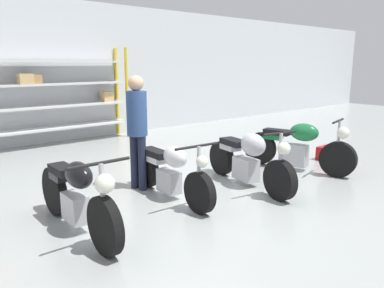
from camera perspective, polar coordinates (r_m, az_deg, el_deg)
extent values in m
plane|color=#9EA3A0|center=(6.06, 2.46, -7.10)|extent=(30.00, 30.00, 0.00)
cube|color=silver|center=(10.41, -18.60, 10.43)|extent=(30.00, 0.08, 3.60)
cylinder|color=gold|center=(10.48, -9.88, 7.65)|extent=(0.08, 0.08, 2.42)
cylinder|color=gold|center=(10.96, -11.36, 7.78)|extent=(0.08, 0.08, 2.42)
cube|color=silver|center=(9.89, -22.04, 2.08)|extent=(4.58, 0.55, 0.05)
cube|color=silver|center=(9.82, -22.29, 5.20)|extent=(4.58, 0.55, 0.05)
cube|color=silver|center=(9.77, -22.55, 8.35)|extent=(4.58, 0.55, 0.05)
cube|color=silver|center=(9.76, -22.81, 11.52)|extent=(4.58, 0.55, 0.05)
cube|color=tan|center=(10.52, -12.87, 7.09)|extent=(0.29, 0.33, 0.28)
cube|color=tan|center=(9.57, -24.05, 9.05)|extent=(0.32, 0.29, 0.24)
cube|color=#A87F51|center=(9.69, -22.81, 9.10)|extent=(0.28, 0.24, 0.22)
cylinder|color=black|center=(4.12, -13.12, -12.06)|extent=(0.11, 0.65, 0.65)
cylinder|color=black|center=(5.37, -20.21, -6.72)|extent=(0.11, 0.65, 0.65)
cube|color=#ADADB2|center=(4.79, -17.37, -9.24)|extent=(0.20, 0.41, 0.34)
ellipsoid|color=black|center=(4.50, -16.89, -4.55)|extent=(0.26, 0.50, 0.31)
cube|color=black|center=(4.96, -19.15, -3.72)|extent=(0.22, 0.46, 0.10)
cube|color=black|center=(5.06, -19.45, -4.47)|extent=(0.19, 0.32, 0.12)
cylinder|color=#ADADB2|center=(4.02, -13.48, -7.58)|extent=(0.05, 0.05, 0.67)
sphere|color=silver|center=(3.91, -13.12, -5.89)|extent=(0.21, 0.21, 0.21)
cylinder|color=black|center=(3.94, -13.92, -2.86)|extent=(0.69, 0.04, 0.04)
cylinder|color=black|center=(5.09, 1.16, -7.42)|extent=(0.15, 0.58, 0.58)
cylinder|color=black|center=(6.20, -6.87, -3.90)|extent=(0.15, 0.58, 0.58)
cube|color=#ADADB2|center=(5.68, -3.54, -5.66)|extent=(0.23, 0.41, 0.34)
ellipsoid|color=silver|center=(5.43, -2.61, -1.97)|extent=(0.29, 0.49, 0.31)
cube|color=black|center=(5.90, -5.65, -1.35)|extent=(0.25, 0.60, 0.10)
cube|color=silver|center=(5.94, -5.74, -2.16)|extent=(0.21, 0.43, 0.12)
cylinder|color=#ADADB2|center=(5.01, 1.03, -3.93)|extent=(0.05, 0.05, 0.64)
sphere|color=silver|center=(4.92, 1.54, -2.71)|extent=(0.16, 0.16, 0.16)
cylinder|color=black|center=(4.95, 0.83, -0.32)|extent=(0.71, 0.08, 0.04)
cylinder|color=black|center=(5.71, 13.24, -5.39)|extent=(0.25, 0.63, 0.61)
cylinder|color=black|center=(6.87, 4.52, -2.12)|extent=(0.25, 0.63, 0.61)
cube|color=#ADADB2|center=(6.32, 8.18, -3.78)|extent=(0.32, 0.49, 0.37)
ellipsoid|color=#B7B7BF|center=(6.08, 9.28, -0.10)|extent=(0.40, 0.55, 0.37)
cube|color=black|center=(6.50, 6.37, 0.28)|extent=(0.35, 0.55, 0.10)
cube|color=#B7B7BF|center=(6.59, 5.87, -0.33)|extent=(0.28, 0.39, 0.12)
cylinder|color=#ADADB2|center=(5.63, 13.28, -1.94)|extent=(0.06, 0.06, 0.70)
sphere|color=silver|center=(5.55, 13.83, -0.69)|extent=(0.19, 0.19, 0.19)
cylinder|color=black|center=(5.58, 13.24, 1.61)|extent=(0.60, 0.15, 0.04)
cylinder|color=black|center=(7.17, 21.34, -2.20)|extent=(0.29, 0.66, 0.64)
cylinder|color=black|center=(7.68, 10.34, -0.64)|extent=(0.29, 0.66, 0.64)
cube|color=#ADADB2|center=(7.42, 15.27, -1.59)|extent=(0.36, 0.55, 0.42)
ellipsoid|color=#196B38|center=(7.27, 16.72, 1.72)|extent=(0.40, 0.59, 0.33)
cube|color=black|center=(7.47, 12.80, 1.81)|extent=(0.34, 0.54, 0.10)
cube|color=#196B38|center=(7.52, 12.24, 1.20)|extent=(0.27, 0.38, 0.12)
cylinder|color=#ADADB2|center=(7.10, 21.40, 0.52)|extent=(0.06, 0.06, 0.69)
sphere|color=silver|center=(7.06, 22.03, 1.60)|extent=(0.22, 0.22, 0.22)
cylinder|color=black|center=(7.05, 21.38, 3.29)|extent=(0.59, 0.17, 0.04)
cylinder|color=#1E2338|center=(6.15, -8.77, -2.64)|extent=(0.13, 0.13, 0.88)
cylinder|color=#1E2338|center=(6.02, -7.58, -2.92)|extent=(0.13, 0.13, 0.88)
cylinder|color=navy|center=(5.93, -8.41, 4.62)|extent=(0.38, 0.38, 0.70)
sphere|color=tan|center=(5.89, -8.55, 9.14)|extent=(0.24, 0.24, 0.24)
cube|color=red|center=(8.45, 19.84, -1.28)|extent=(0.44, 0.26, 0.28)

